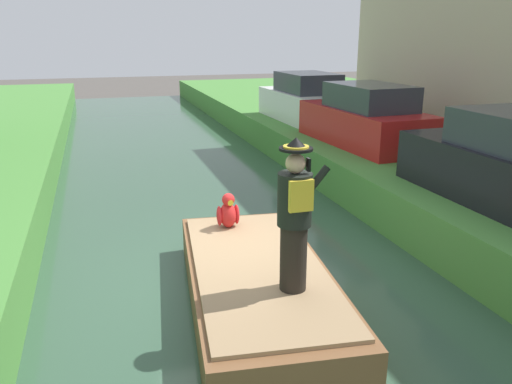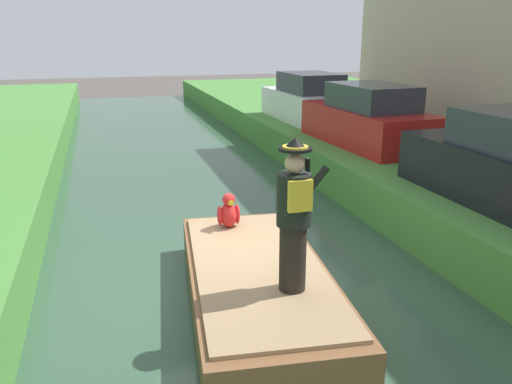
% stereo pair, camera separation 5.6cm
% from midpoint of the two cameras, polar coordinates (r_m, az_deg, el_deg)
% --- Properties ---
extents(ground_plane, '(80.00, 80.00, 0.00)m').
position_cam_midpoint_polar(ground_plane, '(8.03, -1.54, -9.93)').
color(ground_plane, '#4C4742').
extents(canal_water, '(5.91, 48.00, 0.10)m').
position_cam_midpoint_polar(canal_water, '(8.01, -1.54, -9.61)').
color(canal_water, '#33513D').
rests_on(canal_water, ground).
extents(boat, '(2.27, 4.38, 0.61)m').
position_cam_midpoint_polar(boat, '(7.06, 0.46, -10.32)').
color(boat, brown).
rests_on(boat, canal_water).
extents(person_pirate, '(0.61, 0.42, 1.85)m').
position_cam_midpoint_polar(person_pirate, '(5.96, 4.50, -2.72)').
color(person_pirate, black).
rests_on(person_pirate, boat).
extents(parrot_plush, '(0.36, 0.35, 0.57)m').
position_cam_midpoint_polar(parrot_plush, '(8.13, -2.85, -2.27)').
color(parrot_plush, red).
rests_on(parrot_plush, boat).
extents(parked_car_red, '(1.94, 4.09, 1.50)m').
position_cam_midpoint_polar(parked_car_red, '(13.26, 12.35, 7.86)').
color(parked_car_red, red).
rests_on(parked_car_red, grass_bank_far).
extents(parked_car_white, '(1.82, 4.05, 1.50)m').
position_cam_midpoint_polar(parked_car_white, '(16.77, 5.83, 10.05)').
color(parked_car_white, white).
rests_on(parked_car_white, grass_bank_far).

